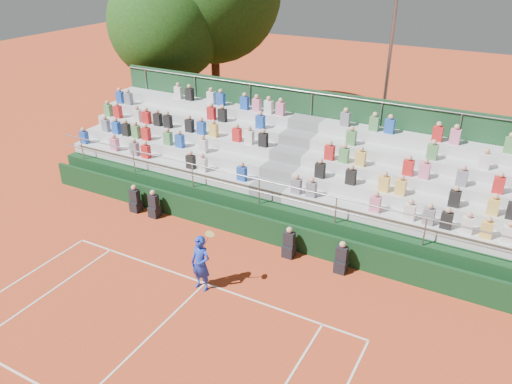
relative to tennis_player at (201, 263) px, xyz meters
The scene contains 7 objects.
ground 0.99m from the tennis_player, 103.64° to the left, with size 90.00×90.00×0.00m, color #C84521.
courtside_wall 3.47m from the tennis_player, 90.98° to the left, with size 20.00×0.15×1.00m, color black.
line_officials 3.22m from the tennis_player, 109.98° to the left, with size 9.30×0.40×1.19m.
grandstand 6.68m from the tennis_player, 90.46° to the left, with size 20.00×5.20×4.40m.
tennis_player is the anchor object (origin of this frame).
tree_west 16.57m from the tennis_player, 130.11° to the left, with size 6.33×6.33×9.15m.
floodlight_mast 13.20m from the tennis_player, 80.27° to the left, with size 0.60×0.25×8.68m.
Camera 1 is at (7.77, -10.81, 10.00)m, focal length 35.00 mm.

